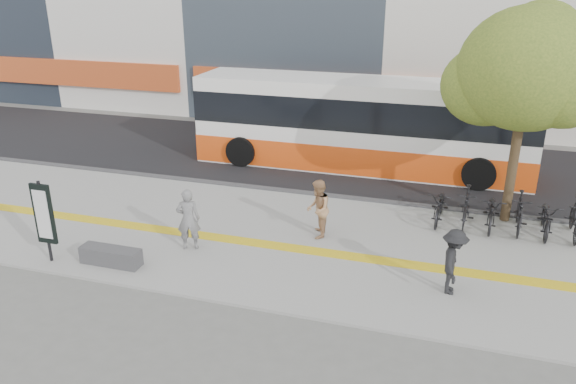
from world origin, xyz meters
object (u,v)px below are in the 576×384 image
(seated_woman, at_px, (188,219))
(pedestrian_tan, at_px, (318,209))
(pedestrian_dark, at_px, (453,262))
(bench, at_px, (111,256))
(bus, at_px, (360,127))
(street_tree, at_px, (526,71))
(signboard, at_px, (44,215))

(seated_woman, xyz_separation_m, pedestrian_tan, (3.12, 1.72, -0.02))
(pedestrian_dark, bearing_deg, pedestrian_tan, 61.85)
(bench, xyz_separation_m, bus, (4.64, 9.70, 1.33))
(bench, distance_m, pedestrian_tan, 5.63)
(street_tree, bearing_deg, pedestrian_tan, -150.52)
(seated_woman, distance_m, pedestrian_tan, 3.57)
(street_tree, bearing_deg, seated_woman, -150.76)
(bench, bearing_deg, pedestrian_dark, 7.88)
(street_tree, bearing_deg, signboard, -150.93)
(signboard, height_order, pedestrian_tan, signboard)
(street_tree, relative_size, bus, 0.50)
(pedestrian_dark, bearing_deg, seated_woman, 87.79)
(bus, height_order, seated_woman, bus)
(bench, xyz_separation_m, signboard, (-1.60, -0.31, 1.06))
(bench, distance_m, street_tree, 12.23)
(signboard, relative_size, pedestrian_tan, 1.31)
(pedestrian_tan, bearing_deg, bench, -66.90)
(signboard, xyz_separation_m, pedestrian_dark, (9.94, 1.46, -0.49))
(seated_woman, distance_m, pedestrian_dark, 6.82)
(street_tree, relative_size, pedestrian_dark, 3.98)
(bench, xyz_separation_m, pedestrian_dark, (8.34, 1.16, 0.57))
(street_tree, bearing_deg, bus, 144.40)
(signboard, height_order, seated_woman, signboard)
(bench, xyz_separation_m, pedestrian_tan, (4.65, 3.12, 0.61))
(street_tree, xyz_separation_m, bus, (-5.14, 3.68, -2.88))
(bench, relative_size, street_tree, 0.25)
(signboard, height_order, pedestrian_dark, signboard)
(bus, height_order, pedestrian_tan, bus)
(signboard, relative_size, bus, 0.18)
(bus, bearing_deg, pedestrian_dark, -66.57)
(pedestrian_tan, relative_size, pedestrian_dark, 1.06)
(bus, relative_size, seated_woman, 7.34)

